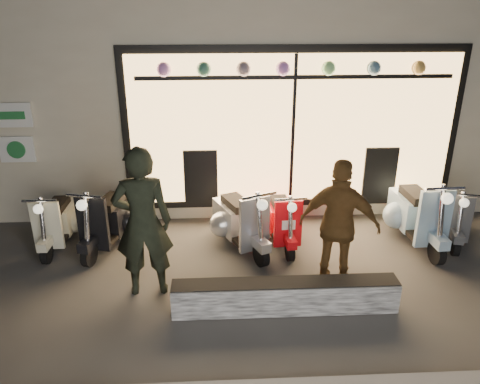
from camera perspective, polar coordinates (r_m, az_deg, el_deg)
The scene contains 11 objects.
ground at distance 6.39m, azimuth 1.38°, elevation -10.79°, with size 40.00×40.00×0.00m, color #383533.
shop_building at distance 10.42m, azimuth -0.58°, elevation 14.69°, with size 10.20×6.23×4.20m.
graffiti_barrier at distance 5.78m, azimuth 5.51°, elevation -12.51°, with size 2.71×0.28×0.40m, color black.
scooter_silver at distance 7.12m, azimuth -0.25°, elevation -3.32°, with size 0.82×1.40×1.02m.
scooter_red at distance 7.29m, azimuth 5.00°, elevation -3.17°, with size 0.46×1.27×0.91m.
scooter_black at distance 7.44m, azimuth -15.48°, elevation -3.02°, with size 0.68×1.42×1.01m.
scooter_cream at distance 7.72m, azimuth -21.22°, elevation -3.14°, with size 0.41×1.27×0.92m.
scooter_blue at distance 7.76m, azimuth 20.54°, elevation -2.32°, with size 0.52×1.53×1.09m.
scooter_grey at distance 8.10m, azimuth 24.13°, elevation -2.44°, with size 0.63×1.28×0.91m.
man at distance 5.84m, azimuth -11.77°, elevation -3.71°, with size 0.71×0.47×1.95m, color black.
woman at distance 6.05m, azimuth 12.01°, elevation -3.94°, with size 1.01×0.42×1.73m, color brown.
Camera 1 is at (-0.43, -5.33, 3.49)m, focal length 35.00 mm.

